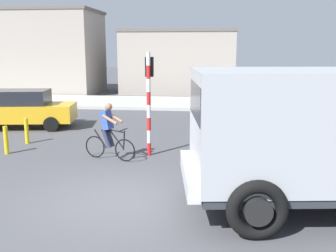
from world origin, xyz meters
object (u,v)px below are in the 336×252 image
(traffic_light_pole, at_px, (149,89))
(car_white_mid, at_px, (24,109))
(truck_foreground, at_px, (322,131))
(bollard_near, at_px, (6,140))
(cyclist, at_px, (109,131))
(bollard_far, at_px, (27,131))
(pedestrian_near_kerb, at_px, (260,101))

(traffic_light_pole, height_order, car_white_mid, traffic_light_pole)
(truck_foreground, distance_m, bollard_near, 9.41)
(cyclist, distance_m, car_white_mid, 6.42)
(bollard_near, relative_size, bollard_far, 1.00)
(pedestrian_near_kerb, xyz_separation_m, bollard_near, (-8.73, -7.49, -0.40))
(traffic_light_pole, xyz_separation_m, bollard_near, (-4.53, -0.44, -1.62))
(pedestrian_near_kerb, bearing_deg, bollard_far, -145.13)
(cyclist, relative_size, traffic_light_pole, 0.54)
(cyclist, relative_size, car_white_mid, 0.41)
(car_white_mid, xyz_separation_m, bollard_far, (1.37, -2.65, -0.37))
(bollard_near, bearing_deg, pedestrian_near_kerb, 40.60)
(bollard_far, bearing_deg, truck_foreground, -28.95)
(traffic_light_pole, bearing_deg, bollard_far, 168.01)
(pedestrian_near_kerb, distance_m, bollard_far, 10.65)
(traffic_light_pole, xyz_separation_m, pedestrian_near_kerb, (4.20, 7.05, -1.22))
(cyclist, bearing_deg, bollard_near, 176.15)
(truck_foreground, relative_size, bollard_near, 6.33)
(traffic_light_pole, relative_size, bollard_near, 3.56)
(cyclist, distance_m, traffic_light_pole, 1.77)
(traffic_light_pole, xyz_separation_m, car_white_mid, (-5.90, 3.61, -1.25))
(traffic_light_pole, relative_size, car_white_mid, 0.76)
(truck_foreground, distance_m, cyclist, 6.20)
(truck_foreground, xyz_separation_m, bollard_near, (-8.68, 3.40, -1.22))
(bollard_far, bearing_deg, cyclist, -25.52)
(car_white_mid, bearing_deg, pedestrian_near_kerb, 18.79)
(cyclist, height_order, pedestrian_near_kerb, cyclist)
(truck_foreground, bearing_deg, traffic_light_pole, 137.22)
(cyclist, distance_m, bollard_near, 3.45)
(truck_foreground, distance_m, car_white_mid, 12.54)
(cyclist, xyz_separation_m, bollard_near, (-3.41, 0.23, -0.41))
(truck_foreground, distance_m, pedestrian_near_kerb, 10.92)
(truck_foreground, relative_size, cyclist, 3.31)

